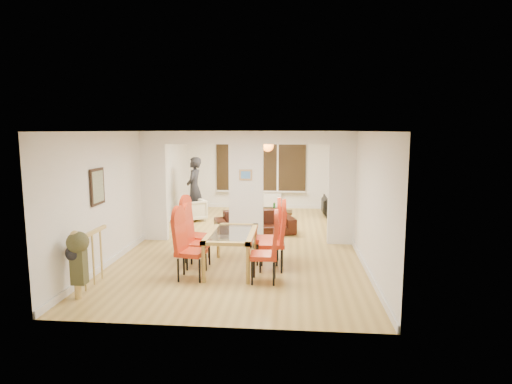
# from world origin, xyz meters

# --- Properties ---
(floor) EXTENTS (5.00, 9.00, 0.01)m
(floor) POSITION_xyz_m (0.00, 0.00, 0.00)
(floor) COLOR #B18F47
(floor) RESTS_ON ground
(room_walls) EXTENTS (5.00, 9.00, 2.60)m
(room_walls) POSITION_xyz_m (0.00, 0.00, 1.30)
(room_walls) COLOR silver
(room_walls) RESTS_ON floor
(divider_wall) EXTENTS (5.00, 0.18, 2.60)m
(divider_wall) POSITION_xyz_m (0.00, 0.00, 1.30)
(divider_wall) COLOR white
(divider_wall) RESTS_ON floor
(bay_window_blinds) EXTENTS (3.00, 0.08, 1.80)m
(bay_window_blinds) POSITION_xyz_m (0.00, 4.44, 1.50)
(bay_window_blinds) COLOR black
(bay_window_blinds) RESTS_ON room_walls
(radiator) EXTENTS (1.40, 0.08, 0.50)m
(radiator) POSITION_xyz_m (0.00, 4.40, 0.30)
(radiator) COLOR white
(radiator) RESTS_ON floor
(pendant_light) EXTENTS (0.36, 0.36, 0.36)m
(pendant_light) POSITION_xyz_m (0.30, 3.30, 2.15)
(pendant_light) COLOR orange
(pendant_light) RESTS_ON room_walls
(stair_newel) EXTENTS (0.40, 1.20, 1.10)m
(stair_newel) POSITION_xyz_m (-2.25, -3.20, 0.55)
(stair_newel) COLOR tan
(stair_newel) RESTS_ON floor
(wall_poster) EXTENTS (0.04, 0.52, 0.67)m
(wall_poster) POSITION_xyz_m (-2.47, -2.40, 1.60)
(wall_poster) COLOR gray
(wall_poster) RESTS_ON room_walls
(pillar_photo) EXTENTS (0.30, 0.03, 0.25)m
(pillar_photo) POSITION_xyz_m (0.00, -0.10, 1.60)
(pillar_photo) COLOR #4C8CD8
(pillar_photo) RESTS_ON divider_wall
(dining_table) EXTENTS (0.87, 1.55, 0.73)m
(dining_table) POSITION_xyz_m (-0.04, -2.10, 0.36)
(dining_table) COLOR #AC893F
(dining_table) RESTS_ON floor
(dining_chair_la) EXTENTS (0.54, 0.54, 1.14)m
(dining_chair_la) POSITION_xyz_m (-0.69, -2.66, 0.57)
(dining_chair_la) COLOR #B52C12
(dining_chair_la) RESTS_ON floor
(dining_chair_lb) EXTENTS (0.47, 0.47, 1.10)m
(dining_chair_lb) POSITION_xyz_m (-0.70, -2.04, 0.55)
(dining_chair_lb) COLOR #B52C12
(dining_chair_lb) RESTS_ON floor
(dining_chair_lc) EXTENTS (0.56, 0.56, 1.17)m
(dining_chair_lc) POSITION_xyz_m (-0.82, -1.59, 0.59)
(dining_chair_lc) COLOR #B52C12
(dining_chair_lc) RESTS_ON floor
(dining_chair_ra) EXTENTS (0.47, 0.47, 1.12)m
(dining_chair_ra) POSITION_xyz_m (0.60, -2.70, 0.56)
(dining_chair_ra) COLOR #B52C12
(dining_chair_ra) RESTS_ON floor
(dining_chair_rb) EXTENTS (0.51, 0.51, 1.18)m
(dining_chair_rb) POSITION_xyz_m (0.70, -2.04, 0.59)
(dining_chair_rb) COLOR #B52C12
(dining_chair_rb) RESTS_ON floor
(dining_chair_rc) EXTENTS (0.48, 0.48, 1.15)m
(dining_chair_rc) POSITION_xyz_m (0.61, -1.63, 0.58)
(dining_chair_rc) COLOR #B52C12
(dining_chair_rc) RESTS_ON floor
(sofa) EXTENTS (2.15, 1.33, 0.59)m
(sofa) POSITION_xyz_m (0.13, 0.73, 0.29)
(sofa) COLOR black
(sofa) RESTS_ON floor
(armchair) EXTENTS (0.94, 0.95, 0.63)m
(armchair) POSITION_xyz_m (-1.83, 2.21, 0.32)
(armchair) COLOR beige
(armchair) RESTS_ON floor
(person) EXTENTS (0.70, 0.49, 1.84)m
(person) POSITION_xyz_m (-1.83, 2.49, 0.92)
(person) COLOR black
(person) RESTS_ON floor
(television) EXTENTS (1.03, 0.18, 0.59)m
(television) POSITION_xyz_m (2.00, 3.34, 0.30)
(television) COLOR black
(television) RESTS_ON floor
(coffee_table) EXTENTS (1.13, 0.81, 0.24)m
(coffee_table) POSITION_xyz_m (0.56, 2.68, 0.12)
(coffee_table) COLOR #322211
(coffee_table) RESTS_ON floor
(bottle) EXTENTS (0.07, 0.07, 0.27)m
(bottle) POSITION_xyz_m (0.54, 2.65, 0.37)
(bottle) COLOR #143F19
(bottle) RESTS_ON coffee_table
(bowl) EXTENTS (0.22, 0.22, 0.05)m
(bowl) POSITION_xyz_m (0.74, 2.65, 0.26)
(bowl) COLOR #322211
(bowl) RESTS_ON coffee_table
(shoes) EXTENTS (0.24, 0.26, 0.10)m
(shoes) POSITION_xyz_m (0.20, -0.49, 0.05)
(shoes) COLOR black
(shoes) RESTS_ON floor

